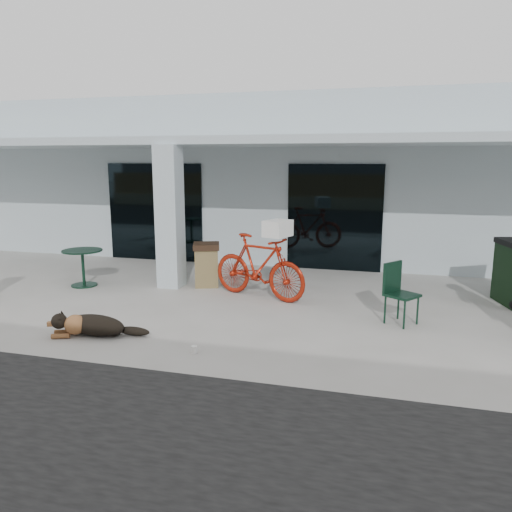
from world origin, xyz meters
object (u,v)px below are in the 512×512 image
(dog, at_px, (95,324))
(cafe_chair_far_a, at_px, (402,294))
(cafe_table_near, at_px, (83,268))
(trash_receptacle, at_px, (207,265))
(bicycle, at_px, (259,266))

(dog, xyz_separation_m, cafe_chair_far_a, (4.78, 1.92, 0.33))
(cafe_table_near, xyz_separation_m, trash_receptacle, (2.68, 0.73, 0.08))
(dog, height_order, trash_receptacle, trash_receptacle)
(cafe_table_near, bearing_deg, cafe_chair_far_a, -7.26)
(dog, relative_size, cafe_table_near, 1.37)
(bicycle, xyz_separation_m, cafe_chair_far_a, (2.81, -0.98, -0.13))
(bicycle, xyz_separation_m, cafe_table_near, (-4.06, -0.10, -0.25))
(cafe_table_near, xyz_separation_m, cafe_chair_far_a, (6.87, -0.88, 0.12))
(cafe_chair_far_a, relative_size, trash_receptacle, 1.09)
(bicycle, xyz_separation_m, trash_receptacle, (-1.38, 0.63, -0.17))
(cafe_table_near, distance_m, trash_receptacle, 2.78)
(bicycle, bearing_deg, cafe_chair_far_a, -89.22)
(bicycle, relative_size, cafe_table_near, 2.49)
(bicycle, bearing_deg, dog, 165.73)
(dog, bearing_deg, cafe_table_near, 104.59)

